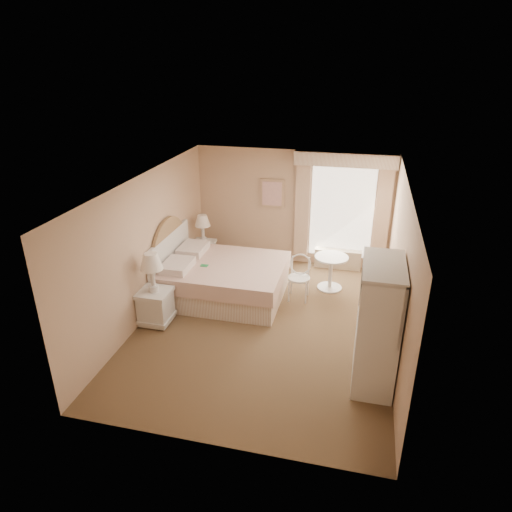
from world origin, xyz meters
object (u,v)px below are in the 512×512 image
(nightstand_near, at_px, (155,298))
(cafe_chair, at_px, (299,274))
(nightstand_far, at_px, (204,246))
(round_table, at_px, (331,267))
(bed, at_px, (217,278))
(armoire, at_px, (377,334))

(nightstand_near, height_order, cafe_chair, nightstand_near)
(nightstand_near, distance_m, nightstand_far, 2.48)
(cafe_chair, bearing_deg, nightstand_near, -147.76)
(nightstand_near, bearing_deg, round_table, 35.28)
(bed, bearing_deg, nightstand_near, -121.77)
(nightstand_near, distance_m, armoire, 3.72)
(round_table, bearing_deg, nightstand_far, 170.17)
(nightstand_near, relative_size, armoire, 0.71)
(nightstand_near, height_order, round_table, nightstand_near)
(nightstand_near, xyz_separation_m, cafe_chair, (2.26, 1.48, 0.01))
(bed, bearing_deg, armoire, -32.10)
(nightstand_near, bearing_deg, bed, 58.23)
(bed, relative_size, nightstand_far, 2.04)
(nightstand_far, xyz_separation_m, cafe_chair, (2.26, -1.00, 0.07))
(nightstand_far, relative_size, round_table, 1.64)
(nightstand_near, distance_m, cafe_chair, 2.71)
(nightstand_far, distance_m, round_table, 2.85)
(bed, bearing_deg, cafe_chair, 11.16)
(nightstand_far, xyz_separation_m, armoire, (3.65, -3.13, 0.32))
(nightstand_far, bearing_deg, round_table, -9.83)
(nightstand_far, height_order, round_table, nightstand_far)
(nightstand_near, relative_size, cafe_chair, 1.49)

